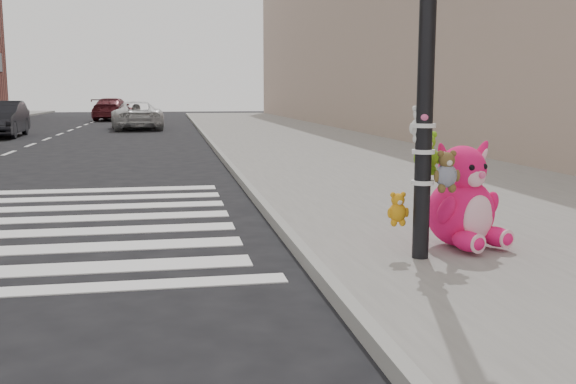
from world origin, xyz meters
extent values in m
plane|color=black|center=(0.00, 0.00, 0.00)|extent=(120.00, 120.00, 0.00)
cube|color=slate|center=(5.00, 10.00, 0.07)|extent=(7.00, 80.00, 0.14)
cube|color=gray|center=(1.55, 10.00, 0.07)|extent=(0.12, 80.00, 0.15)
cube|color=tan|center=(10.50, 20.00, 5.00)|extent=(5.00, 60.00, 10.00)
cylinder|color=black|center=(2.60, 1.80, 2.14)|extent=(0.16, 0.16, 4.00)
cylinder|color=white|center=(2.60, 1.80, 0.89)|extent=(0.22, 0.22, 0.04)
cylinder|color=white|center=(2.60, 1.80, 1.19)|extent=(0.22, 0.22, 0.04)
cylinder|color=white|center=(2.60, 1.80, 1.44)|extent=(0.22, 0.22, 0.04)
ellipsoid|color=#FF1569|center=(3.12, 1.83, 0.24)|extent=(0.35, 0.44, 0.21)
ellipsoid|color=#FF1569|center=(3.50, 1.97, 0.24)|extent=(0.35, 0.44, 0.21)
ellipsoid|color=#FF1569|center=(3.20, 2.20, 0.50)|extent=(0.90, 0.83, 0.73)
ellipsoid|color=#F9BFD1|center=(3.29, 1.97, 0.48)|extent=(0.43, 0.27, 0.48)
sphere|color=#FF1569|center=(3.20, 2.20, 0.96)|extent=(0.64, 0.64, 0.50)
ellipsoid|color=#FF1569|center=(2.98, 2.14, 1.03)|extent=(0.36, 0.21, 0.50)
ellipsoid|color=#FF1569|center=(3.41, 2.30, 1.03)|extent=(0.36, 0.21, 0.50)
imported|color=black|center=(-6.50, 23.52, 0.73)|extent=(1.73, 4.47, 1.45)
imported|color=silver|center=(-1.44, 28.42, 0.68)|extent=(2.81, 5.12, 1.36)
imported|color=maroon|center=(-3.50, 39.91, 0.72)|extent=(2.53, 5.17, 1.45)
imported|color=#B5B6BA|center=(-9.80, 38.46, 0.63)|extent=(1.88, 3.82, 1.25)
camera|label=1|loc=(0.21, -4.02, 1.74)|focal=40.00mm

